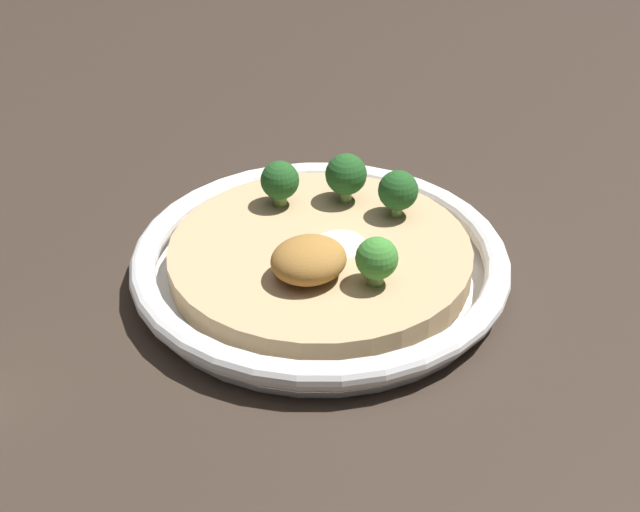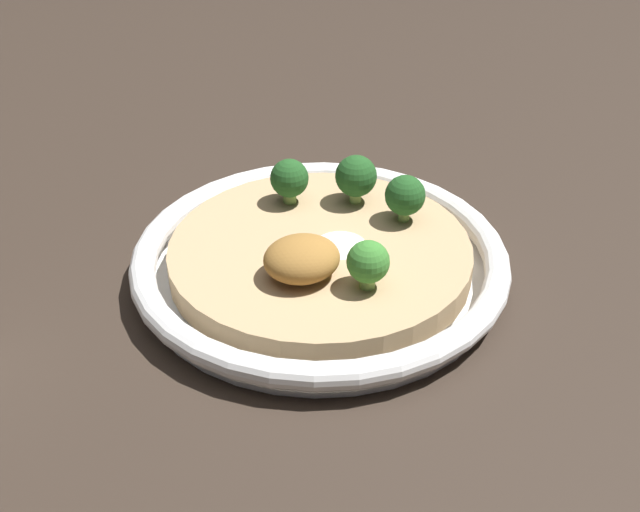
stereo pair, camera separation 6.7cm
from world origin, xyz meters
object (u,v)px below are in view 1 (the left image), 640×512
Objects in this scene: risotto_bowl at (320,259)px; broccoli_back at (282,181)px; broccoli_front_right at (377,259)px; broccoli_right at (398,191)px; broccoli_back_right at (346,175)px.

risotto_bowl is 7.63× the size of broccoli_back.
broccoli_right is at bearing 48.65° from broccoli_front_right.
broccoli_back_right is 0.13m from broccoli_front_right.
broccoli_back_right is at bearing 121.36° from broccoli_right.
broccoli_front_right is (-0.04, -0.12, -0.00)m from broccoli_back_right.
broccoli_back is 1.04× the size of broccoli_front_right.
broccoli_back_right is 1.13× the size of broccoli_front_right.
broccoli_right is 0.10m from broccoli_front_right.
broccoli_right is 1.06× the size of broccoli_front_right.
broccoli_back reaches higher than broccoli_front_right.
risotto_bowl is at bearing -91.23° from broccoli_back.
broccoli_right and broccoli_back have the same top height.
risotto_bowl is at bearing -172.47° from broccoli_right.
broccoli_back is at bearing 88.77° from risotto_bowl.
broccoli_back is (-0.08, 0.06, -0.00)m from broccoli_right.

